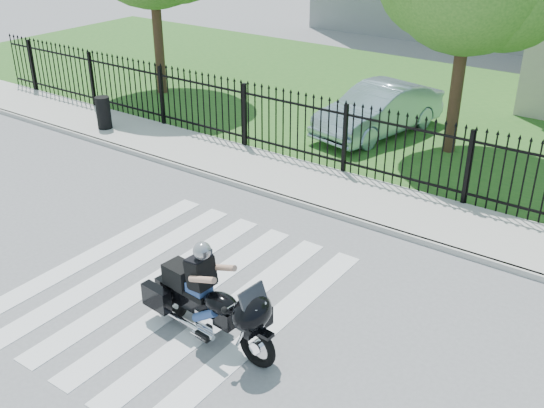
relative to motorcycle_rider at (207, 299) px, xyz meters
The scene contains 9 objects.
ground 1.67m from the motorcycle_rider, 155.54° to the left, with size 120.00×120.00×0.00m, color slate.
crosswalk 1.67m from the motorcycle_rider, 155.54° to the left, with size 5.00×5.50×0.01m, color silver, non-canonical shape.
sidewalk 5.83m from the motorcycle_rider, 103.81° to the left, with size 40.00×2.00×0.12m, color #ADAAA3.
curb 4.87m from the motorcycle_rider, 106.64° to the left, with size 40.00×0.12×0.12m, color #ADAAA3.
grass_strip 12.72m from the motorcycle_rider, 96.25° to the left, with size 40.00×12.00×0.02m, color #285C1F.
iron_fence 6.78m from the motorcycle_rider, 101.79° to the left, with size 26.00×0.04×1.80m.
motorcycle_rider is the anchor object (origin of this frame).
parked_car 9.95m from the motorcycle_rider, 101.85° to the left, with size 1.47×4.22×1.39m, color #9BB7C4.
litter_bin 10.03m from the motorcycle_rider, 147.65° to the left, with size 0.41×0.41×0.91m, color black.
Camera 1 is at (6.81, -6.57, 6.29)m, focal length 42.00 mm.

